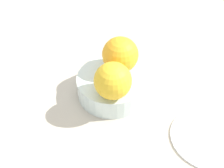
{
  "coord_description": "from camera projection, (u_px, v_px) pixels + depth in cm",
  "views": [
    {
      "loc": [
        47.08,
        12.57,
        50.17
      ],
      "look_at": [
        0.0,
        0.0,
        2.96
      ],
      "focal_mm": 47.13,
      "sensor_mm": 36.0,
      "label": 1
    }
  ],
  "objects": [
    {
      "name": "ground_plane",
      "position": [
        112.0,
        96.0,
        0.71
      ],
      "size": [
        110.0,
        110.0,
        2.0
      ],
      "primitive_type": "cube",
      "color": "#BCB29E"
    },
    {
      "name": "fruit_bowl",
      "position": [
        112.0,
        86.0,
        0.68
      ],
      "size": [
        16.2,
        16.2,
        4.93
      ],
      "color": "silver",
      "rests_on": "ground_plane"
    },
    {
      "name": "orange_in_bowl_0",
      "position": [
        113.0,
        81.0,
        0.6
      ],
      "size": [
        7.93,
        7.93,
        7.93
      ],
      "primitive_type": "sphere",
      "color": "yellow",
      "rests_on": "fruit_bowl"
    },
    {
      "name": "orange_in_bowl_1",
      "position": [
        120.0,
        55.0,
        0.66
      ],
      "size": [
        8.26,
        8.26,
        8.26
      ],
      "primitive_type": "sphere",
      "color": "#F9A823",
      "rests_on": "fruit_bowl"
    },
    {
      "name": "side_plate",
      "position": [
        209.0,
        137.0,
        0.6
      ],
      "size": [
        15.64,
        15.64,
        0.8
      ],
      "primitive_type": "cylinder",
      "color": "white",
      "rests_on": "ground_plane"
    }
  ]
}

